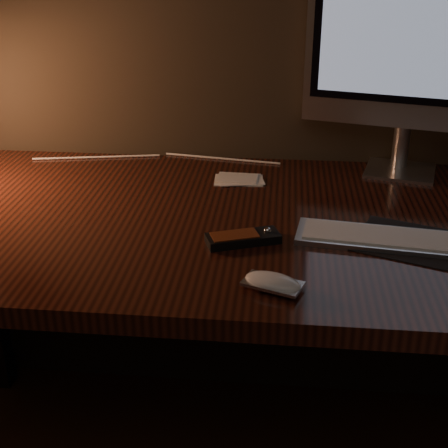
# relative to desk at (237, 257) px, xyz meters

# --- Properties ---
(desk) EXTENTS (1.60, 0.75, 0.75)m
(desk) POSITION_rel_desk_xyz_m (0.00, 0.00, 0.00)
(desk) COLOR #36140C
(desk) RESTS_ON ground
(monitor) EXTENTS (0.49, 0.18, 0.52)m
(monitor) POSITION_rel_desk_xyz_m (0.38, 0.23, 0.44)
(monitor) COLOR silver
(monitor) RESTS_ON desk
(keyboard) EXTENTS (0.39, 0.15, 0.01)m
(keyboard) POSITION_rel_desk_xyz_m (0.32, -0.16, 0.14)
(keyboard) COLOR silver
(keyboard) RESTS_ON desk
(mousepad) EXTENTS (0.26, 0.24, 0.00)m
(mousepad) POSITION_rel_desk_xyz_m (0.35, -0.15, 0.13)
(mousepad) COLOR black
(mousepad) RESTS_ON desk
(mouse) EXTENTS (0.11, 0.08, 0.02)m
(mouse) POSITION_rel_desk_xyz_m (0.09, -0.35, 0.14)
(mouse) COLOR white
(mouse) RESTS_ON desk
(media_remote) EXTENTS (0.15, 0.10, 0.03)m
(media_remote) POSITION_rel_desk_xyz_m (0.03, -0.18, 0.14)
(media_remote) COLOR black
(media_remote) RESTS_ON desk
(papers) EXTENTS (0.12, 0.08, 0.01)m
(papers) POSITION_rel_desk_xyz_m (-0.01, 0.14, 0.13)
(papers) COLOR white
(papers) RESTS_ON desk
(cable) EXTENTS (0.63, 0.02, 0.01)m
(cable) POSITION_rel_desk_xyz_m (-0.23, 0.26, 0.13)
(cable) COLOR white
(cable) RESTS_ON desk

